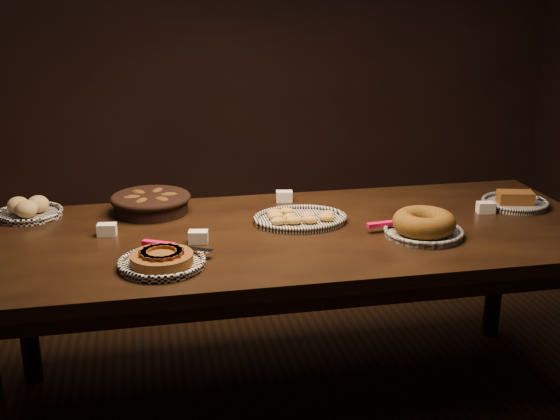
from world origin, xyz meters
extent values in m
plane|color=black|center=(0.00, 0.00, 0.00)|extent=(5.00, 5.00, 0.00)
cube|color=black|center=(0.00, 0.00, 0.72)|extent=(2.40, 1.00, 0.05)
cylinder|color=black|center=(-1.08, 0.38, 0.35)|extent=(0.08, 0.08, 0.70)
cylinder|color=black|center=(1.08, 0.38, 0.35)|extent=(0.08, 0.08, 0.70)
torus|color=white|center=(-0.51, -0.26, 0.77)|extent=(0.29, 0.29, 0.02)
cylinder|color=#452C0D|center=(-0.51, -0.26, 0.78)|extent=(0.25, 0.25, 0.03)
cube|color=#4F280D|center=(-0.46, -0.25, 0.80)|extent=(0.04, 0.07, 0.01)
cube|color=#4F280D|center=(-0.47, -0.23, 0.80)|extent=(0.06, 0.07, 0.01)
cube|color=#4F280D|center=(-0.49, -0.21, 0.80)|extent=(0.07, 0.05, 0.01)
cube|color=#4F280D|center=(-0.51, -0.21, 0.80)|extent=(0.07, 0.02, 0.01)
cube|color=#4F280D|center=(-0.54, -0.21, 0.80)|extent=(0.07, 0.05, 0.01)
cube|color=#4F280D|center=(-0.56, -0.23, 0.80)|extent=(0.06, 0.07, 0.01)
cube|color=#4F280D|center=(-0.57, -0.25, 0.80)|extent=(0.04, 0.07, 0.01)
cube|color=#4F280D|center=(-0.57, -0.28, 0.80)|extent=(0.04, 0.07, 0.01)
cube|color=#4F280D|center=(-0.56, -0.30, 0.80)|extent=(0.06, 0.07, 0.01)
cube|color=#4F280D|center=(-0.54, -0.31, 0.80)|extent=(0.07, 0.05, 0.01)
cube|color=#4F280D|center=(-0.51, -0.32, 0.80)|extent=(0.07, 0.02, 0.01)
cube|color=#4F280D|center=(-0.49, -0.31, 0.80)|extent=(0.07, 0.05, 0.01)
cube|color=#4F280D|center=(-0.47, -0.30, 0.80)|extent=(0.06, 0.07, 0.01)
cube|color=#4F280D|center=(-0.46, -0.28, 0.80)|extent=(0.04, 0.07, 0.01)
cube|color=#E60B55|center=(-0.52, -0.12, 0.78)|extent=(0.12, 0.08, 0.02)
cube|color=silver|center=(-0.41, -0.19, 0.78)|extent=(0.15, 0.10, 0.00)
torus|color=black|center=(0.04, 0.09, 0.77)|extent=(0.30, 0.30, 0.02)
ellipsoid|color=#AE7C32|center=(-0.06, 0.04, 0.78)|extent=(0.07, 0.05, 0.03)
ellipsoid|color=#AE7C32|center=(0.00, 0.04, 0.78)|extent=(0.07, 0.05, 0.03)
ellipsoid|color=#AE7C32|center=(0.07, 0.04, 0.78)|extent=(0.07, 0.05, 0.03)
ellipsoid|color=#AE7C32|center=(0.14, 0.05, 0.78)|extent=(0.07, 0.06, 0.03)
ellipsoid|color=#AE7C32|center=(-0.05, 0.10, 0.78)|extent=(0.07, 0.05, 0.03)
ellipsoid|color=#AE7C32|center=(0.00, 0.08, 0.78)|extent=(0.07, 0.06, 0.03)
ellipsoid|color=#AE7C32|center=(0.07, 0.08, 0.78)|extent=(0.07, 0.05, 0.03)
ellipsoid|color=#AE7C32|center=(0.15, 0.08, 0.78)|extent=(0.07, 0.06, 0.03)
ellipsoid|color=#AE7C32|center=(-0.05, 0.15, 0.78)|extent=(0.07, 0.06, 0.03)
ellipsoid|color=#AE7C32|center=(0.00, 0.15, 0.78)|extent=(0.07, 0.06, 0.03)
torus|color=black|center=(0.46, -0.15, 0.77)|extent=(0.30, 0.30, 0.02)
torus|color=brown|center=(0.46, -0.15, 0.80)|extent=(0.26, 0.26, 0.08)
cube|color=#E60B55|center=(0.32, -0.08, 0.78)|extent=(0.12, 0.04, 0.02)
cube|color=silver|center=(0.45, -0.06, 0.78)|extent=(0.15, 0.05, 0.00)
cylinder|color=black|center=(-0.53, 0.33, 0.79)|extent=(0.35, 0.35, 0.08)
torus|color=black|center=(-0.53, 0.33, 0.81)|extent=(0.33, 0.33, 0.03)
ellipsoid|color=#321C0A|center=(-0.46, 0.33, 0.81)|extent=(0.10, 0.05, 0.05)
ellipsoid|color=#321C0A|center=(-0.50, 0.40, 0.81)|extent=(0.09, 0.11, 0.05)
ellipsoid|color=#321C0A|center=(-0.58, 0.39, 0.81)|extent=(0.10, 0.11, 0.05)
ellipsoid|color=#321C0A|center=(-0.61, 0.33, 0.81)|extent=(0.10, 0.07, 0.05)
ellipsoid|color=#321C0A|center=(-0.57, 0.27, 0.81)|extent=(0.09, 0.11, 0.05)
ellipsoid|color=#321C0A|center=(-0.49, 0.27, 0.81)|extent=(0.10, 0.11, 0.05)
torus|color=white|center=(-1.02, 0.38, 0.77)|extent=(0.26, 0.26, 0.02)
ellipsoid|color=tan|center=(-1.06, 0.39, 0.80)|extent=(0.09, 0.09, 0.07)
ellipsoid|color=tan|center=(-0.99, 0.39, 0.80)|extent=(0.09, 0.09, 0.07)
ellipsoid|color=tan|center=(-1.02, 0.33, 0.80)|extent=(0.09, 0.09, 0.07)
torus|color=black|center=(0.98, 0.12, 0.77)|extent=(0.28, 0.28, 0.02)
cube|color=#452C0D|center=(0.98, 0.12, 0.79)|extent=(0.16, 0.11, 0.05)
cube|color=white|center=(-0.37, -0.06, 0.77)|extent=(0.08, 0.06, 0.04)
cube|color=white|center=(0.04, 0.38, 0.77)|extent=(0.08, 0.06, 0.04)
cube|color=white|center=(0.44, -0.08, 0.77)|extent=(0.08, 0.06, 0.04)
cube|color=white|center=(-0.70, 0.09, 0.77)|extent=(0.08, 0.05, 0.04)
cube|color=white|center=(0.82, 0.06, 0.77)|extent=(0.08, 0.05, 0.04)
camera|label=1|loc=(-0.56, -2.47, 1.65)|focal=45.00mm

